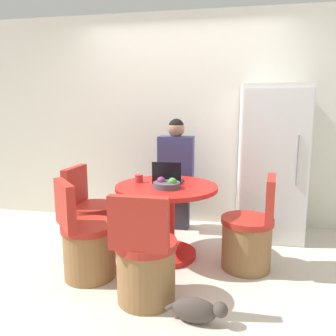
{
  "coord_description": "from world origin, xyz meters",
  "views": [
    {
      "loc": [
        0.56,
        -2.75,
        1.43
      ],
      "look_at": [
        -0.0,
        0.36,
        0.87
      ],
      "focal_mm": 35.0,
      "sensor_mm": 36.0,
      "label": 1
    }
  ],
  "objects_px": {
    "chair_near_camera": "(145,265)",
    "cat": "(197,310)",
    "chair_right_side": "(249,238)",
    "person_seated": "(177,171)",
    "chair_near_left_corner": "(87,245)",
    "chair_left_side": "(92,222)",
    "dining_table": "(166,211)",
    "laptop": "(168,178)",
    "fruit_bowl": "(167,184)",
    "refrigerator": "(271,163)"
  },
  "relations": [
    {
      "from": "chair_near_left_corner",
      "to": "person_seated",
      "type": "height_order",
      "value": "person_seated"
    },
    {
      "from": "chair_near_left_corner",
      "to": "chair_left_side",
      "type": "xyz_separation_m",
      "value": [
        -0.2,
        0.55,
        0.0
      ]
    },
    {
      "from": "chair_near_left_corner",
      "to": "chair_near_camera",
      "type": "xyz_separation_m",
      "value": [
        0.58,
        -0.27,
        0.0
      ]
    },
    {
      "from": "dining_table",
      "to": "chair_near_camera",
      "type": "distance_m",
      "value": 0.81
    },
    {
      "from": "chair_left_side",
      "to": "cat",
      "type": "distance_m",
      "value": 1.58
    },
    {
      "from": "chair_right_side",
      "to": "chair_near_camera",
      "type": "distance_m",
      "value": 1.04
    },
    {
      "from": "person_seated",
      "to": "cat",
      "type": "distance_m",
      "value": 1.86
    },
    {
      "from": "chair_right_side",
      "to": "chair_near_camera",
      "type": "relative_size",
      "value": 1.0
    },
    {
      "from": "chair_left_side",
      "to": "cat",
      "type": "relative_size",
      "value": 2.0
    },
    {
      "from": "refrigerator",
      "to": "dining_table",
      "type": "xyz_separation_m",
      "value": [
        -1.05,
        -0.76,
        -0.38
      ]
    },
    {
      "from": "refrigerator",
      "to": "fruit_bowl",
      "type": "bearing_deg",
      "value": -139.63
    },
    {
      "from": "person_seated",
      "to": "fruit_bowl",
      "type": "relative_size",
      "value": 5.36
    },
    {
      "from": "dining_table",
      "to": "cat",
      "type": "distance_m",
      "value": 1.13
    },
    {
      "from": "refrigerator",
      "to": "person_seated",
      "type": "xyz_separation_m",
      "value": [
        -1.06,
        -0.04,
        -0.12
      ]
    },
    {
      "from": "dining_table",
      "to": "fruit_bowl",
      "type": "height_order",
      "value": "fruit_bowl"
    },
    {
      "from": "chair_right_side",
      "to": "person_seated",
      "type": "distance_m",
      "value": 1.23
    },
    {
      "from": "refrigerator",
      "to": "chair_near_camera",
      "type": "relative_size",
      "value": 1.97
    },
    {
      "from": "chair_near_left_corner",
      "to": "chair_left_side",
      "type": "height_order",
      "value": "same"
    },
    {
      "from": "chair_left_side",
      "to": "laptop",
      "type": "distance_m",
      "value": 0.92
    },
    {
      "from": "chair_near_left_corner",
      "to": "cat",
      "type": "height_order",
      "value": "chair_near_left_corner"
    },
    {
      "from": "person_seated",
      "to": "fruit_bowl",
      "type": "xyz_separation_m",
      "value": [
        0.04,
        -0.83,
        0.03
      ]
    },
    {
      "from": "person_seated",
      "to": "fruit_bowl",
      "type": "height_order",
      "value": "person_seated"
    },
    {
      "from": "refrigerator",
      "to": "chair_right_side",
      "type": "bearing_deg",
      "value": -107.13
    },
    {
      "from": "chair_near_left_corner",
      "to": "chair_left_side",
      "type": "relative_size",
      "value": 1.0
    },
    {
      "from": "chair_near_left_corner",
      "to": "person_seated",
      "type": "distance_m",
      "value": 1.44
    },
    {
      "from": "dining_table",
      "to": "chair_right_side",
      "type": "height_order",
      "value": "chair_right_side"
    },
    {
      "from": "fruit_bowl",
      "to": "refrigerator",
      "type": "bearing_deg",
      "value": 40.37
    },
    {
      "from": "dining_table",
      "to": "cat",
      "type": "xyz_separation_m",
      "value": [
        0.4,
        -0.99,
        -0.37
      ]
    },
    {
      "from": "refrigerator",
      "to": "laptop",
      "type": "relative_size",
      "value": 5.94
    },
    {
      "from": "person_seated",
      "to": "laptop",
      "type": "xyz_separation_m",
      "value": [
        0.01,
        -0.61,
        0.04
      ]
    },
    {
      "from": "laptop",
      "to": "fruit_bowl",
      "type": "bearing_deg",
      "value": 97.66
    },
    {
      "from": "chair_left_side",
      "to": "chair_near_camera",
      "type": "bearing_deg",
      "value": -134.17
    },
    {
      "from": "chair_right_side",
      "to": "cat",
      "type": "height_order",
      "value": "chair_right_side"
    },
    {
      "from": "refrigerator",
      "to": "person_seated",
      "type": "relative_size",
      "value": 1.27
    },
    {
      "from": "refrigerator",
      "to": "laptop",
      "type": "xyz_separation_m",
      "value": [
        -1.05,
        -0.65,
        -0.08
      ]
    },
    {
      "from": "chair_near_camera",
      "to": "person_seated",
      "type": "bearing_deg",
      "value": -89.3
    },
    {
      "from": "chair_right_side",
      "to": "fruit_bowl",
      "type": "distance_m",
      "value": 0.89
    },
    {
      "from": "dining_table",
      "to": "cat",
      "type": "bearing_deg",
      "value": -67.99
    },
    {
      "from": "refrigerator",
      "to": "person_seated",
      "type": "distance_m",
      "value": 1.07
    },
    {
      "from": "chair_near_camera",
      "to": "cat",
      "type": "bearing_deg",
      "value": 155.39
    },
    {
      "from": "refrigerator",
      "to": "chair_near_left_corner",
      "type": "distance_m",
      "value": 2.16
    },
    {
      "from": "chair_right_side",
      "to": "laptop",
      "type": "relative_size",
      "value": 3.02
    },
    {
      "from": "chair_right_side",
      "to": "dining_table",
      "type": "bearing_deg",
      "value": -90.0
    },
    {
      "from": "chair_near_camera",
      "to": "dining_table",
      "type": "bearing_deg",
      "value": -90.0
    },
    {
      "from": "chair_near_left_corner",
      "to": "laptop",
      "type": "bearing_deg",
      "value": -84.62
    },
    {
      "from": "refrigerator",
      "to": "person_seated",
      "type": "height_order",
      "value": "refrigerator"
    },
    {
      "from": "fruit_bowl",
      "to": "chair_near_camera",
      "type": "bearing_deg",
      "value": -93.13
    },
    {
      "from": "refrigerator",
      "to": "cat",
      "type": "xyz_separation_m",
      "value": [
        -0.65,
        -1.74,
        -0.75
      ]
    },
    {
      "from": "chair_left_side",
      "to": "person_seated",
      "type": "height_order",
      "value": "person_seated"
    },
    {
      "from": "person_seated",
      "to": "laptop",
      "type": "height_order",
      "value": "person_seated"
    }
  ]
}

